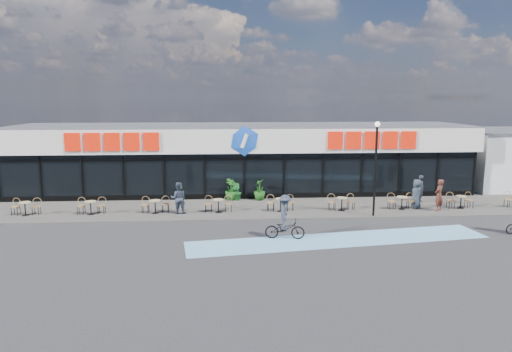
# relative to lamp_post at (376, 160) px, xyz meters

# --- Properties ---
(ground) EXTENTS (120.00, 120.00, 0.00)m
(ground) POSITION_rel_lamp_post_xyz_m (-6.82, -2.30, -3.13)
(ground) COLOR #28282B
(ground) RESTS_ON ground
(sidewalk) EXTENTS (44.00, 5.00, 0.10)m
(sidewalk) POSITION_rel_lamp_post_xyz_m (-6.82, 2.20, -3.08)
(sidewalk) COLOR #55514B
(sidewalk) RESTS_ON ground
(bike_lane) EXTENTS (14.17, 4.13, 0.01)m
(bike_lane) POSITION_rel_lamp_post_xyz_m (-2.82, -3.80, -3.12)
(bike_lane) COLOR #6BA5CB
(bike_lane) RESTS_ON ground
(building) EXTENTS (30.60, 6.57, 4.75)m
(building) POSITION_rel_lamp_post_xyz_m (-6.82, 7.63, -0.79)
(building) COLOR black
(building) RESTS_ON ground
(lamp_post) EXTENTS (0.28, 0.28, 5.09)m
(lamp_post) POSITION_rel_lamp_post_xyz_m (0.00, 0.00, 0.00)
(lamp_post) COLOR black
(lamp_post) RESTS_ON sidewalk
(bistro_set_0) EXTENTS (1.54, 0.62, 0.90)m
(bistro_set_0) POSITION_rel_lamp_post_xyz_m (-18.90, 1.37, -2.57)
(bistro_set_0) COLOR tan
(bistro_set_0) RESTS_ON sidewalk
(bistro_set_1) EXTENTS (1.54, 0.62, 0.90)m
(bistro_set_1) POSITION_rel_lamp_post_xyz_m (-15.41, 1.37, -2.57)
(bistro_set_1) COLOR tan
(bistro_set_1) RESTS_ON sidewalk
(bistro_set_2) EXTENTS (1.54, 0.62, 0.90)m
(bistro_set_2) POSITION_rel_lamp_post_xyz_m (-11.91, 1.37, -2.57)
(bistro_set_2) COLOR tan
(bistro_set_2) RESTS_ON sidewalk
(bistro_set_3) EXTENTS (1.54, 0.62, 0.90)m
(bistro_set_3) POSITION_rel_lamp_post_xyz_m (-8.42, 1.37, -2.57)
(bistro_set_3) COLOR tan
(bistro_set_3) RESTS_ON sidewalk
(bistro_set_4) EXTENTS (1.54, 0.62, 0.90)m
(bistro_set_4) POSITION_rel_lamp_post_xyz_m (-4.92, 1.37, -2.57)
(bistro_set_4) COLOR tan
(bistro_set_4) RESTS_ON sidewalk
(bistro_set_5) EXTENTS (1.54, 0.62, 0.90)m
(bistro_set_5) POSITION_rel_lamp_post_xyz_m (-1.43, 1.37, -2.57)
(bistro_set_5) COLOR tan
(bistro_set_5) RESTS_ON sidewalk
(bistro_set_6) EXTENTS (1.54, 0.62, 0.90)m
(bistro_set_6) POSITION_rel_lamp_post_xyz_m (2.06, 1.37, -2.57)
(bistro_set_6) COLOR tan
(bistro_set_6) RESTS_ON sidewalk
(bistro_set_7) EXTENTS (1.54, 0.62, 0.90)m
(bistro_set_7) POSITION_rel_lamp_post_xyz_m (5.56, 1.37, -2.57)
(bistro_set_7) COLOR tan
(bistro_set_7) RESTS_ON sidewalk
(potted_plant_left) EXTENTS (1.05, 1.05, 1.34)m
(potted_plant_left) POSITION_rel_lamp_post_xyz_m (-7.67, 4.39, -2.36)
(potted_plant_left) COLOR #194F16
(potted_plant_left) RESTS_ON sidewalk
(potted_plant_mid) EXTENTS (0.74, 0.69, 1.07)m
(potted_plant_mid) POSITION_rel_lamp_post_xyz_m (-7.33, 4.31, -2.49)
(potted_plant_mid) COLOR #185520
(potted_plant_mid) RESTS_ON sidewalk
(potted_plant_right) EXTENTS (0.93, 0.93, 1.31)m
(potted_plant_right) POSITION_rel_lamp_post_xyz_m (-5.90, 4.25, -2.37)
(potted_plant_right) COLOR #1A4A15
(potted_plant_right) RESTS_ON sidewalk
(patron_left) EXTENTS (0.67, 0.52, 1.61)m
(patron_left) POSITION_rel_lamp_post_xyz_m (-10.54, 1.19, -2.22)
(patron_left) COLOR #1B3021
(patron_left) RESTS_ON sidewalk
(patron_right) EXTENTS (0.89, 0.71, 1.75)m
(patron_right) POSITION_rel_lamp_post_xyz_m (-10.61, 1.16, -2.15)
(patron_right) COLOR #2E3648
(patron_right) RESTS_ON sidewalk
(pedestrian_a) EXTENTS (0.83, 0.98, 1.70)m
(pedestrian_a) POSITION_rel_lamp_post_xyz_m (2.99, 1.51, -2.18)
(pedestrian_a) COLOR #293440
(pedestrian_a) RESTS_ON sidewalk
(pedestrian_b) EXTENTS (0.48, 0.65, 1.64)m
(pedestrian_b) POSITION_rel_lamp_post_xyz_m (4.00, 3.19, -2.21)
(pedestrian_b) COLOR black
(pedestrian_b) RESTS_ON sidewalk
(pedestrian_c) EXTENTS (0.78, 0.76, 1.81)m
(pedestrian_c) POSITION_rel_lamp_post_xyz_m (4.01, 0.83, -2.12)
(pedestrian_c) COLOR #4D241B
(pedestrian_c) RESTS_ON sidewalk
(cyclist_a) EXTENTS (1.90, 1.13, 2.07)m
(cyclist_a) POSITION_rel_lamp_post_xyz_m (-5.29, -3.47, -2.28)
(cyclist_a) COLOR black
(cyclist_a) RESTS_ON ground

